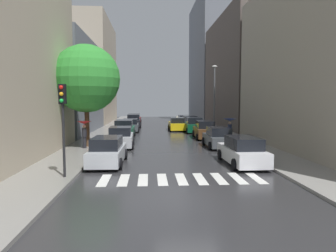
# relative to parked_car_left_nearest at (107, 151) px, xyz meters

# --- Properties ---
(ground_plane) EXTENTS (28.00, 72.00, 0.04)m
(ground_plane) POSITION_rel_parked_car_left_nearest_xyz_m (3.93, 17.72, -0.78)
(ground_plane) COLOR #2A2A2D
(sidewalk_left) EXTENTS (3.00, 72.00, 0.15)m
(sidewalk_left) POSITION_rel_parked_car_left_nearest_xyz_m (-2.57, 17.72, -0.68)
(sidewalk_left) COLOR gray
(sidewalk_left) RESTS_ON ground
(sidewalk_right) EXTENTS (3.00, 72.00, 0.15)m
(sidewalk_right) POSITION_rel_parked_car_left_nearest_xyz_m (10.43, 17.72, -0.68)
(sidewalk_right) COLOR gray
(sidewalk_right) RESTS_ON ground
(crosswalk_stripes) EXTENTS (7.65, 2.20, 0.01)m
(crosswalk_stripes) POSITION_rel_parked_car_left_nearest_xyz_m (3.93, -3.61, -0.75)
(crosswalk_stripes) COLOR silver
(crosswalk_stripes) RESTS_ON ground
(building_left_mid) EXTENTS (6.00, 16.01, 10.61)m
(building_left_mid) POSITION_rel_parked_car_left_nearest_xyz_m (-7.07, 18.21, 4.55)
(building_left_mid) COLOR slate
(building_left_mid) RESTS_ON ground
(building_left_far) EXTENTS (6.00, 17.13, 17.00)m
(building_left_far) POSITION_rel_parked_car_left_nearest_xyz_m (-7.07, 35.52, 7.74)
(building_left_far) COLOR #B2A38C
(building_left_far) RESTS_ON ground
(building_right_near) EXTENTS (6.00, 21.12, 13.21)m
(building_right_near) POSITION_rel_parked_car_left_nearest_xyz_m (14.93, 3.14, 5.85)
(building_right_near) COLOR #9E9384
(building_right_near) RESTS_ON ground
(building_right_mid) EXTENTS (6.00, 19.63, 15.07)m
(building_right_mid) POSITION_rel_parked_car_left_nearest_xyz_m (14.93, 24.13, 6.77)
(building_right_mid) COLOR #564C47
(building_right_mid) RESTS_ON ground
(building_right_far) EXTENTS (6.00, 20.78, 23.98)m
(building_right_far) POSITION_rel_parked_car_left_nearest_xyz_m (14.93, 45.18, 11.23)
(building_right_far) COLOR slate
(building_right_far) RESTS_ON ground
(parked_car_left_nearest) EXTENTS (2.06, 4.51, 1.62)m
(parked_car_left_nearest) POSITION_rel_parked_car_left_nearest_xyz_m (0.00, 0.00, 0.00)
(parked_car_left_nearest) COLOR #B2B7BF
(parked_car_left_nearest) RESTS_ON ground
(parked_car_left_second) EXTENTS (2.18, 4.22, 1.64)m
(parked_car_left_second) POSITION_rel_parked_car_left_nearest_xyz_m (0.14, 6.71, 0.01)
(parked_car_left_second) COLOR #B2B7BF
(parked_car_left_second) RESTS_ON ground
(parked_car_left_third) EXTENTS (2.08, 4.67, 1.82)m
(parked_car_left_third) POSITION_rel_parked_car_left_nearest_xyz_m (-0.06, 12.71, 0.08)
(parked_car_left_third) COLOR #0C4C2D
(parked_car_left_third) RESTS_ON ground
(parked_car_left_fourth) EXTENTS (2.17, 4.14, 1.55)m
(parked_car_left_fourth) POSITION_rel_parked_car_left_nearest_xyz_m (0.14, 19.12, -0.03)
(parked_car_left_fourth) COLOR #474C51
(parked_car_left_fourth) RESTS_ON ground
(parked_car_left_fifth) EXTENTS (2.18, 4.09, 1.80)m
(parked_car_left_fifth) POSITION_rel_parked_car_left_nearest_xyz_m (0.21, 25.43, 0.07)
(parked_car_left_fifth) COLOR black
(parked_car_left_fifth) RESTS_ON ground
(parked_car_left_sixth) EXTENTS (2.22, 4.79, 1.68)m
(parked_car_left_sixth) POSITION_rel_parked_car_left_nearest_xyz_m (0.01, 31.30, 0.03)
(parked_car_left_sixth) COLOR maroon
(parked_car_left_sixth) RESTS_ON ground
(parked_car_right_nearest) EXTENTS (2.08, 4.70, 1.63)m
(parked_car_right_nearest) POSITION_rel_parked_car_left_nearest_xyz_m (7.81, -0.51, 0.01)
(parked_car_right_nearest) COLOR silver
(parked_car_right_nearest) RESTS_ON ground
(parked_car_right_second) EXTENTS (2.01, 4.11, 1.62)m
(parked_car_right_second) POSITION_rel_parked_car_left_nearest_xyz_m (7.88, 6.05, 0.00)
(parked_car_right_second) COLOR #474C51
(parked_car_right_second) RESTS_ON ground
(parked_car_right_third) EXTENTS (2.12, 4.80, 1.76)m
(parked_car_right_third) POSITION_rel_parked_car_left_nearest_xyz_m (7.86, 11.95, 0.06)
(parked_car_right_third) COLOR brown
(parked_car_right_third) RESTS_ON ground
(parked_car_right_fourth) EXTENTS (2.26, 4.56, 1.77)m
(parked_car_right_fourth) POSITION_rel_parked_car_left_nearest_xyz_m (7.67, 17.65, 0.06)
(parked_car_right_fourth) COLOR #0C4C2D
(parked_car_right_fourth) RESTS_ON ground
(parked_car_right_fifth) EXTENTS (2.15, 4.57, 1.68)m
(parked_car_right_fifth) POSITION_rel_parked_car_left_nearest_xyz_m (7.88, 23.07, 0.03)
(parked_car_right_fifth) COLOR #474C51
(parked_car_right_fifth) RESTS_ON ground
(parked_car_right_sixth) EXTENTS (2.19, 4.63, 1.53)m
(parked_car_right_sixth) POSITION_rel_parked_car_left_nearest_xyz_m (7.77, 28.76, -0.04)
(parked_car_right_sixth) COLOR silver
(parked_car_right_sixth) RESTS_ON ground
(taxi_midroad) EXTENTS (2.09, 4.69, 1.81)m
(taxi_midroad) POSITION_rel_parked_car_left_nearest_xyz_m (5.88, 20.25, 0.01)
(taxi_midroad) COLOR yellow
(taxi_midroad) RESTS_ON ground
(pedestrian_foreground) EXTENTS (1.08, 1.08, 2.02)m
(pedestrian_foreground) POSITION_rel_parked_car_left_nearest_xyz_m (-2.44, 5.39, 0.90)
(pedestrian_foreground) COLOR black
(pedestrian_foreground) RESTS_ON sidewalk_left
(pedestrian_near_tree) EXTENTS (1.19, 1.19, 1.95)m
(pedestrian_near_tree) POSITION_rel_parked_car_left_nearest_xyz_m (9.63, 9.17, 0.89)
(pedestrian_near_tree) COLOR gray
(pedestrian_near_tree) RESTS_ON sidewalk_right
(street_tree_left) EXTENTS (5.20, 5.20, 7.85)m
(street_tree_left) POSITION_rel_parked_car_left_nearest_xyz_m (-2.40, 6.29, 4.63)
(street_tree_left) COLOR #513823
(street_tree_left) RESTS_ON sidewalk_left
(traffic_light_left_corner) EXTENTS (0.30, 0.42, 4.30)m
(traffic_light_left_corner) POSITION_rel_parked_car_left_nearest_xyz_m (-1.52, -3.46, 2.53)
(traffic_light_left_corner) COLOR black
(traffic_light_left_corner) RESTS_ON sidewalk_left
(lamp_post_right) EXTENTS (0.60, 0.28, 7.34)m
(lamp_post_right) POSITION_rel_parked_car_left_nearest_xyz_m (9.48, 15.12, 3.60)
(lamp_post_right) COLOR #595B60
(lamp_post_right) RESTS_ON sidewalk_right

